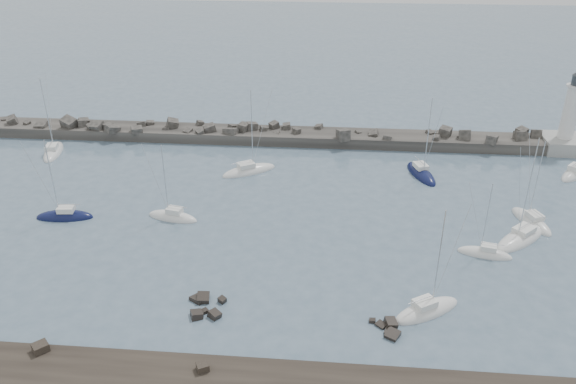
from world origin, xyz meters
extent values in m
plane|color=#4A6174|center=(0.00, 0.00, 0.00)|extent=(400.00, 400.00, 0.00)
cube|color=black|center=(-2.69, -17.94, 0.70)|extent=(1.36, 1.34, 0.70)
cube|color=black|center=(-18.20, -16.88, 0.74)|extent=(1.82, 1.82, 0.79)
cube|color=black|center=(-3.22, -10.31, 0.18)|extent=(1.65, 1.50, 1.15)
cube|color=black|center=(-5.49, -7.73, -0.09)|extent=(2.10, 2.09, 1.06)
cube|color=black|center=(-4.98, -7.73, 0.12)|extent=(1.60, 1.77, 1.20)
cube|color=black|center=(-2.91, -7.86, 0.22)|extent=(1.06, 1.11, 0.91)
cube|color=black|center=(-4.39, -9.63, 0.08)|extent=(1.07, 1.05, 0.58)
cube|color=black|center=(-5.06, -10.43, 0.06)|extent=(1.66, 1.86, 1.35)
cube|color=black|center=(14.45, -10.14, 0.20)|extent=(1.46, 1.58, 1.23)
cube|color=black|center=(12.69, -9.66, 0.14)|extent=(0.74, 0.70, 0.47)
cube|color=black|center=(13.55, -10.20, -0.10)|extent=(1.36, 1.38, 0.91)
cube|color=black|center=(14.54, -11.63, -0.03)|extent=(1.80, 1.92, 1.25)
cube|color=black|center=(14.27, -11.10, -0.08)|extent=(1.17, 1.33, 0.92)
cube|color=#32302D|center=(-7.50, 38.00, 0.20)|extent=(115.00, 6.00, 3.20)
cube|color=#32302D|center=(-20.84, 38.45, 2.30)|extent=(2.87, 2.59, 2.40)
cube|color=#32302D|center=(-33.93, 36.30, 2.03)|extent=(2.89, 2.88, 2.47)
cube|color=#32302D|center=(-10.07, 38.47, 2.04)|extent=(1.75, 1.70, 1.41)
cube|color=#32302D|center=(1.55, 37.32, 2.07)|extent=(1.74, 1.70, 1.31)
cube|color=#32302D|center=(-16.20, 39.94, 1.99)|extent=(1.77, 1.63, 1.42)
cube|color=#32302D|center=(-6.51, 38.46, 2.03)|extent=(2.56, 2.30, 2.29)
cube|color=#32302D|center=(-26.50, 35.61, 2.00)|extent=(2.53, 2.40, 1.55)
cube|color=#32302D|center=(-44.41, 36.60, 1.75)|extent=(2.25, 2.12, 1.96)
cube|color=#32302D|center=(-30.77, 35.41, 2.16)|extent=(3.02, 2.98, 1.81)
cube|color=#32302D|center=(39.63, 37.74, 2.37)|extent=(2.25, 2.29, 2.17)
cube|color=#32302D|center=(-1.99, 37.10, 1.65)|extent=(1.28, 1.20, 1.04)
cube|color=#32302D|center=(12.26, 38.53, 1.69)|extent=(1.43, 1.32, 1.18)
cube|color=#32302D|center=(-9.89, 36.32, 2.07)|extent=(2.85, 2.66, 1.80)
cube|color=#32302D|center=(-7.87, 37.74, 2.19)|extent=(2.28, 2.37, 2.02)
cube|color=#32302D|center=(-0.34, 39.48, 2.09)|extent=(1.69, 1.84, 1.37)
cube|color=#32302D|center=(-39.23, 36.72, 2.48)|extent=(3.26, 3.29, 2.97)
cube|color=#32302D|center=(-13.74, 36.96, 2.27)|extent=(2.63, 2.45, 1.88)
cube|color=#32302D|center=(-25.33, 39.51, 1.74)|extent=(1.88, 1.79, 1.42)
cube|color=#32302D|center=(-21.75, 37.36, 1.57)|extent=(1.54, 1.82, 1.45)
cube|color=#32302D|center=(-17.56, 36.44, 1.81)|extent=(1.66, 1.90, 1.22)
cube|color=#32302D|center=(-35.00, 36.21, 2.11)|extent=(1.78, 2.01, 1.63)
cube|color=#32302D|center=(30.36, 37.43, 2.33)|extent=(2.49, 2.82, 2.50)
cube|color=#32302D|center=(24.76, 39.32, 1.82)|extent=(1.63, 1.71, 1.17)
cube|color=#32302D|center=(17.18, 35.97, 1.76)|extent=(1.75, 1.81, 1.57)
cube|color=#32302D|center=(-15.25, 35.84, 1.99)|extent=(1.89, 1.99, 1.27)
cube|color=#32302D|center=(-37.20, 37.51, 2.21)|extent=(2.40, 2.65, 1.86)
cube|color=#32302D|center=(42.67, 39.11, 2.27)|extent=(1.94, 2.06, 2.02)
cube|color=#32302D|center=(-50.38, 37.61, 2.33)|extent=(2.38, 2.64, 2.24)
cube|color=#32302D|center=(-6.84, 39.74, 1.70)|extent=(1.55, 1.31, 1.27)
cube|color=#32302D|center=(-4.37, 38.28, 2.00)|extent=(1.65, 1.59, 1.20)
cube|color=#32302D|center=(15.01, 37.69, 1.78)|extent=(2.02, 2.27, 2.14)
cube|color=#32302D|center=(-26.62, 38.48, 1.93)|extent=(2.03, 1.93, 1.58)
cube|color=#32302D|center=(40.41, 39.77, 2.25)|extent=(2.39, 2.61, 2.05)
cube|color=#32302D|center=(27.15, 38.12, 2.41)|extent=(2.49, 2.65, 2.34)
cube|color=#32302D|center=(25.53, 36.31, 1.95)|extent=(1.61, 1.42, 1.51)
cube|color=#32302D|center=(-2.61, 39.52, 2.16)|extent=(2.10, 2.26, 1.92)
cube|color=#32302D|center=(-37.84, 39.62, 1.69)|extent=(2.52, 2.39, 1.77)
cube|color=#32302D|center=(-47.69, 37.66, 1.79)|extent=(1.43, 1.55, 1.48)
cube|color=#32302D|center=(5.42, 40.06, 1.72)|extent=(1.91, 1.64, 1.78)
cube|color=#32302D|center=(34.47, 35.82, 2.33)|extent=(2.51, 2.69, 1.80)
cube|color=#32302D|center=(-8.84, 38.23, 1.37)|extent=(1.79, 1.93, 0.89)
cube|color=#32302D|center=(26.45, 39.65, 1.58)|extent=(2.17, 1.97, 1.29)
cube|color=#32302D|center=(-32.19, 36.59, 1.91)|extent=(2.22, 2.34, 1.75)
cube|color=#32302D|center=(9.67, 35.65, 2.32)|extent=(2.63, 2.88, 2.28)
cube|color=#32302D|center=(-53.00, 39.41, 1.64)|extent=(1.60, 1.67, 1.34)
cube|color=gray|center=(47.00, 38.00, 0.80)|extent=(7.00, 7.00, 3.00)
cylinder|color=white|center=(47.00, 38.00, 6.80)|extent=(2.50, 2.50, 9.00)
ellipsoid|color=silver|center=(-38.99, 29.13, 0.05)|extent=(4.57, 9.04, 2.17)
cube|color=white|center=(-38.89, 28.70, 1.31)|extent=(2.25, 2.76, 0.68)
cylinder|color=silver|center=(-39.14, 29.80, 6.82)|extent=(0.12, 0.12, 11.69)
cylinder|color=silver|center=(-38.75, 28.11, 1.95)|extent=(0.88, 3.40, 0.10)
ellipsoid|color=#0E143C|center=(-27.34, 7.95, 0.05)|extent=(7.76, 3.12, 2.11)
cube|color=white|center=(-26.96, 7.99, 1.31)|extent=(2.26, 1.74, 0.73)
cylinder|color=silver|center=(-27.94, 7.89, 6.05)|extent=(0.12, 0.12, 10.21)
cylinder|color=silver|center=(-26.44, 8.05, 1.98)|extent=(3.02, 0.42, 0.10)
ellipsoid|color=silver|center=(-4.95, 24.48, 0.05)|extent=(9.03, 7.18, 2.18)
cube|color=white|center=(-5.32, 24.24, 1.31)|extent=(3.08, 2.87, 0.67)
cylinder|color=silver|center=(-4.34, 24.87, 7.02)|extent=(0.11, 0.11, 12.08)
cylinder|color=silver|center=(-5.85, 23.90, 1.93)|extent=(3.06, 2.02, 0.10)
ellipsoid|color=silver|center=(-12.90, 9.08, 0.05)|extent=(7.38, 3.68, 2.04)
cube|color=white|center=(-12.56, 9.00, 1.28)|extent=(2.24, 1.82, 0.72)
cylinder|color=silver|center=(-13.45, 9.20, 5.69)|extent=(0.12, 0.12, 9.54)
cylinder|color=silver|center=(-12.07, 8.89, 1.95)|extent=(2.78, 0.72, 0.10)
ellipsoid|color=silver|center=(18.31, -7.65, 0.05)|extent=(8.11, 6.40, 2.11)
cube|color=white|center=(17.97, -7.87, 1.30)|extent=(2.76, 2.57, 0.69)
cylinder|color=silver|center=(18.85, -7.31, 6.36)|extent=(0.12, 0.12, 10.83)
cylinder|color=silver|center=(17.50, -8.17, 1.94)|extent=(2.76, 1.80, 0.10)
ellipsoid|color=#0E143C|center=(21.81, 25.74, 0.05)|extent=(5.20, 8.99, 2.22)
cube|color=white|center=(21.68, 26.14, 1.35)|extent=(2.39, 2.82, 0.72)
cylinder|color=silver|center=(22.02, 25.08, 6.79)|extent=(0.12, 0.12, 11.60)
cylinder|color=silver|center=(21.49, 26.72, 2.01)|extent=(1.16, 3.30, 0.10)
ellipsoid|color=silver|center=(26.62, 3.73, 0.05)|extent=(6.63, 3.35, 1.79)
cube|color=white|center=(26.92, 3.66, 1.12)|extent=(2.02, 1.65, 0.62)
cylinder|color=silver|center=(26.12, 3.84, 5.10)|extent=(0.11, 0.11, 8.57)
cylinder|color=silver|center=(27.36, 3.56, 1.70)|extent=(2.49, 0.66, 0.09)
ellipsoid|color=silver|center=(34.45, 12.15, 0.05)|extent=(4.89, 8.01, 2.03)
cube|color=white|center=(34.58, 11.79, 1.25)|extent=(2.19, 2.55, 0.67)
cylinder|color=silver|center=(34.23, 12.72, 6.08)|extent=(0.11, 0.11, 10.34)
cylinder|color=silver|center=(34.77, 11.28, 1.87)|extent=(1.16, 2.90, 0.10)
ellipsoid|color=silver|center=(31.84, 7.61, 0.05)|extent=(8.91, 8.68, 2.21)
cube|color=white|center=(32.18, 7.94, 1.31)|extent=(3.25, 3.22, 0.64)
cylinder|color=silver|center=(31.29, 7.09, 7.40)|extent=(0.11, 0.11, 12.82)
cylinder|color=silver|center=(32.66, 8.40, 1.91)|extent=(2.81, 2.69, 0.09)
ellipsoid|color=silver|center=(45.58, 27.95, 0.05)|extent=(7.19, 7.67, 2.24)
cube|color=white|center=(45.32, 27.65, 1.39)|extent=(2.70, 2.76, 0.77)
cylinder|color=silver|center=(44.95, 27.23, 2.10)|extent=(2.21, 2.48, 0.11)
camera|label=1|loc=(8.13, -54.39, 37.18)|focal=35.00mm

